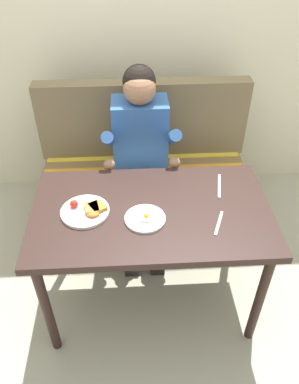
{
  "coord_description": "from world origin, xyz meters",
  "views": [
    {
      "loc": [
        -0.09,
        -1.39,
        1.99
      ],
      "look_at": [
        0.0,
        0.15,
        0.72
      ],
      "focal_mm": 35.09,
      "sensor_mm": 36.0,
      "label": 1
    }
  ],
  "objects": [
    {
      "name": "couch",
      "position": [
        0.0,
        0.76,
        0.33
      ],
      "size": [
        1.44,
        0.56,
        1.0
      ],
      "color": "#726245",
      "rests_on": "ground"
    },
    {
      "name": "plate_eggs",
      "position": [
        -0.03,
        -0.07,
        0.74
      ],
      "size": [
        0.2,
        0.2,
        0.04
      ],
      "color": "white",
      "rests_on": "table"
    },
    {
      "name": "person",
      "position": [
        -0.03,
        0.59,
        0.74
      ],
      "size": [
        0.45,
        0.61,
        1.21
      ],
      "color": "#325EA1",
      "rests_on": "ground"
    },
    {
      "name": "fork",
      "position": [
        0.32,
        -0.12,
        0.73
      ],
      "size": [
        0.08,
        0.16,
        0.0
      ],
      "primitive_type": "cube",
      "rotation": [
        0.0,
        0.0,
        -0.39
      ],
      "color": "silver",
      "rests_on": "table"
    },
    {
      "name": "plate_breakfast",
      "position": [
        -0.32,
        -0.0,
        0.74
      ],
      "size": [
        0.24,
        0.24,
        0.05
      ],
      "color": "white",
      "rests_on": "table"
    },
    {
      "name": "ground_plane",
      "position": [
        0.0,
        0.0,
        0.0
      ],
      "size": [
        8.0,
        8.0,
        0.0
      ],
      "primitive_type": "plane",
      "color": "#A3A38A"
    },
    {
      "name": "knife",
      "position": [
        0.38,
        0.17,
        0.73
      ],
      "size": [
        0.05,
        0.2,
        0.0
      ],
      "primitive_type": "cube",
      "rotation": [
        0.0,
        0.0,
        -0.21
      ],
      "color": "silver",
      "rests_on": "table"
    },
    {
      "name": "back_wall",
      "position": [
        0.0,
        1.27,
        1.3
      ],
      "size": [
        4.4,
        0.1,
        2.6
      ],
      "primitive_type": "cube",
      "color": "beige",
      "rests_on": "ground"
    },
    {
      "name": "table",
      "position": [
        0.0,
        0.0,
        0.65
      ],
      "size": [
        1.2,
        0.7,
        0.73
      ],
      "color": "black",
      "rests_on": "ground"
    }
  ]
}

